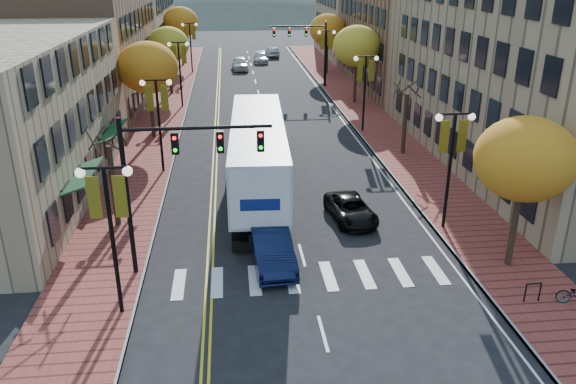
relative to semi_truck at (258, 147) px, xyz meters
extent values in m
plane|color=black|center=(1.52, -12.64, -2.60)|extent=(200.00, 200.00, 0.00)
cube|color=brown|center=(-7.48, 19.86, -2.52)|extent=(4.00, 85.00, 0.15)
cube|color=brown|center=(10.52, 19.86, -2.52)|extent=(4.00, 85.00, 0.15)
cube|color=brown|center=(-15.48, 23.36, 2.90)|extent=(12.00, 24.00, 11.00)
cube|color=#9E8966|center=(-15.48, 48.36, 2.15)|extent=(12.00, 26.00, 9.50)
cube|color=#997F5B|center=(20.02, 3.36, 4.90)|extent=(15.00, 28.00, 15.00)
cube|color=brown|center=(20.02, 29.36, 2.40)|extent=(15.00, 24.00, 10.00)
cube|color=#9E8966|center=(20.02, 51.36, 2.90)|extent=(15.00, 20.00, 11.00)
cylinder|color=#382619|center=(-7.48, -4.64, -0.35)|extent=(0.28, 0.28, 4.20)
cylinder|color=#382619|center=(-7.48, 11.36, 0.00)|extent=(0.28, 0.28, 4.90)
ellipsoid|color=orange|center=(-7.48, 11.36, 2.86)|extent=(4.48, 4.48, 3.81)
cylinder|color=#382619|center=(-7.48, 27.36, -0.17)|extent=(0.28, 0.28, 4.55)
ellipsoid|color=yellow|center=(-7.48, 27.36, 2.47)|extent=(4.16, 4.16, 3.54)
cylinder|color=#382619|center=(-7.48, 45.36, 0.07)|extent=(0.28, 0.28, 5.04)
ellipsoid|color=orange|center=(-7.48, 45.36, 3.02)|extent=(4.61, 4.61, 3.92)
cylinder|color=#382619|center=(10.52, -10.64, -0.17)|extent=(0.28, 0.28, 4.55)
ellipsoid|color=orange|center=(10.52, -10.64, 2.47)|extent=(4.16, 4.16, 3.54)
cylinder|color=#382619|center=(10.52, 5.36, -0.35)|extent=(0.28, 0.28, 4.20)
cylinder|color=#382619|center=(10.52, 21.36, 0.00)|extent=(0.28, 0.28, 4.90)
ellipsoid|color=yellow|center=(10.52, 21.36, 2.86)|extent=(4.48, 4.48, 3.81)
cylinder|color=#382619|center=(10.52, 37.36, -0.07)|extent=(0.28, 0.28, 4.76)
ellipsoid|color=orange|center=(10.52, 37.36, 2.70)|extent=(4.35, 4.35, 3.70)
cylinder|color=black|center=(-5.98, -12.64, 0.40)|extent=(0.16, 0.16, 6.00)
cylinder|color=black|center=(-5.98, -12.64, 3.40)|extent=(1.60, 0.10, 0.10)
sphere|color=#FFF2CC|center=(-6.78, -12.64, 3.25)|extent=(0.36, 0.36, 0.36)
sphere|color=#FFF2CC|center=(-5.18, -12.64, 3.25)|extent=(0.36, 0.36, 0.36)
cube|color=gold|center=(-6.43, -12.64, 2.30)|extent=(0.45, 0.03, 1.60)
cube|color=gold|center=(-5.53, -12.64, 2.30)|extent=(0.45, 0.03, 1.60)
cylinder|color=black|center=(-5.98, 3.36, 0.40)|extent=(0.16, 0.16, 6.00)
cylinder|color=black|center=(-5.98, 3.36, 3.40)|extent=(1.60, 0.10, 0.10)
sphere|color=#FFF2CC|center=(-6.78, 3.36, 3.25)|extent=(0.36, 0.36, 0.36)
sphere|color=#FFF2CC|center=(-5.18, 3.36, 3.25)|extent=(0.36, 0.36, 0.36)
cube|color=gold|center=(-6.43, 3.36, 2.30)|extent=(0.45, 0.03, 1.60)
cube|color=gold|center=(-5.53, 3.36, 2.30)|extent=(0.45, 0.03, 1.60)
cylinder|color=black|center=(-5.98, 21.36, 0.40)|extent=(0.16, 0.16, 6.00)
cylinder|color=black|center=(-5.98, 21.36, 3.40)|extent=(1.60, 0.10, 0.10)
sphere|color=#FFF2CC|center=(-6.78, 21.36, 3.25)|extent=(0.36, 0.36, 0.36)
sphere|color=#FFF2CC|center=(-5.18, 21.36, 3.25)|extent=(0.36, 0.36, 0.36)
cube|color=gold|center=(-6.43, 21.36, 2.30)|extent=(0.45, 0.03, 1.60)
cube|color=gold|center=(-5.53, 21.36, 2.30)|extent=(0.45, 0.03, 1.60)
cylinder|color=black|center=(-5.98, 39.36, 0.40)|extent=(0.16, 0.16, 6.00)
cylinder|color=black|center=(-5.98, 39.36, 3.40)|extent=(1.60, 0.10, 0.10)
sphere|color=#FFF2CC|center=(-6.78, 39.36, 3.25)|extent=(0.36, 0.36, 0.36)
sphere|color=#FFF2CC|center=(-5.18, 39.36, 3.25)|extent=(0.36, 0.36, 0.36)
cube|color=gold|center=(-6.43, 39.36, 2.30)|extent=(0.45, 0.03, 1.60)
cube|color=gold|center=(-5.53, 39.36, 2.30)|extent=(0.45, 0.03, 1.60)
cylinder|color=black|center=(9.02, -6.64, 0.40)|extent=(0.16, 0.16, 6.00)
cylinder|color=black|center=(9.02, -6.64, 3.40)|extent=(1.60, 0.10, 0.10)
sphere|color=#FFF2CC|center=(8.22, -6.64, 3.25)|extent=(0.36, 0.36, 0.36)
sphere|color=#FFF2CC|center=(9.82, -6.64, 3.25)|extent=(0.36, 0.36, 0.36)
cube|color=gold|center=(8.57, -6.64, 2.30)|extent=(0.45, 0.03, 1.60)
cube|color=gold|center=(9.47, -6.64, 2.30)|extent=(0.45, 0.03, 1.60)
cylinder|color=black|center=(9.02, 11.36, 0.40)|extent=(0.16, 0.16, 6.00)
cylinder|color=black|center=(9.02, 11.36, 3.40)|extent=(1.60, 0.10, 0.10)
sphere|color=#FFF2CC|center=(8.22, 11.36, 3.25)|extent=(0.36, 0.36, 0.36)
sphere|color=#FFF2CC|center=(9.82, 11.36, 3.25)|extent=(0.36, 0.36, 0.36)
cube|color=gold|center=(8.57, 11.36, 2.30)|extent=(0.45, 0.03, 1.60)
cube|color=gold|center=(9.47, 11.36, 2.30)|extent=(0.45, 0.03, 1.60)
cylinder|color=black|center=(9.02, 29.36, 0.40)|extent=(0.16, 0.16, 6.00)
cylinder|color=black|center=(9.02, 29.36, 3.40)|extent=(1.60, 0.10, 0.10)
sphere|color=#FFF2CC|center=(8.22, 29.36, 3.25)|extent=(0.36, 0.36, 0.36)
sphere|color=#FFF2CC|center=(9.82, 29.36, 3.25)|extent=(0.36, 0.36, 0.36)
cube|color=gold|center=(8.57, 29.36, 2.30)|extent=(0.45, 0.03, 1.60)
cube|color=gold|center=(9.47, 29.36, 2.30)|extent=(0.45, 0.03, 1.60)
cylinder|color=black|center=(-5.88, -9.64, 0.90)|extent=(0.20, 0.20, 7.00)
cylinder|color=black|center=(-2.88, -9.64, 3.90)|extent=(6.00, 0.14, 0.14)
cube|color=black|center=(-3.78, -9.64, 3.30)|extent=(0.30, 0.25, 0.90)
sphere|color=#FF0C0C|center=(-3.78, -9.78, 3.55)|extent=(0.16, 0.16, 0.16)
cube|color=black|center=(-1.98, -9.64, 3.30)|extent=(0.30, 0.25, 0.90)
sphere|color=#FF0C0C|center=(-1.98, -9.78, 3.55)|extent=(0.16, 0.16, 0.16)
cube|color=black|center=(-0.36, -9.64, 3.30)|extent=(0.30, 0.25, 0.90)
sphere|color=#FF0C0C|center=(-0.36, -9.78, 3.55)|extent=(0.16, 0.16, 0.16)
cylinder|color=black|center=(8.92, 29.36, 0.90)|extent=(0.20, 0.20, 7.00)
cylinder|color=black|center=(5.92, 29.36, 3.90)|extent=(6.00, 0.14, 0.14)
cube|color=black|center=(6.82, 29.36, 3.30)|extent=(0.30, 0.25, 0.90)
sphere|color=#FF0C0C|center=(6.82, 29.22, 3.55)|extent=(0.16, 0.16, 0.16)
cube|color=black|center=(5.02, 29.36, 3.30)|extent=(0.30, 0.25, 0.90)
sphere|color=#FF0C0C|center=(5.02, 29.22, 3.55)|extent=(0.16, 0.16, 0.16)
cube|color=black|center=(3.40, 29.36, 3.30)|extent=(0.30, 0.25, 0.90)
sphere|color=#FF0C0C|center=(3.40, 29.22, 3.55)|extent=(0.16, 0.16, 0.16)
cube|color=black|center=(-0.06, -1.42, -1.65)|extent=(1.74, 14.49, 0.39)
cube|color=silver|center=(-0.06, -1.42, 0.29)|extent=(3.52, 14.57, 3.11)
cube|color=black|center=(0.32, 7.47, -0.76)|extent=(2.92, 3.45, 2.78)
cylinder|color=black|center=(-1.48, -7.15, -2.04)|extent=(0.44, 1.13, 1.11)
cylinder|color=black|center=(0.85, -7.25, -2.04)|extent=(0.44, 1.13, 1.11)
cylinder|color=black|center=(-1.42, -5.82, -2.04)|extent=(0.44, 1.13, 1.11)
cylinder|color=black|center=(0.91, -5.92, -2.04)|extent=(0.44, 1.13, 1.11)
cylinder|color=black|center=(-0.90, 6.18, -2.04)|extent=(0.44, 1.13, 1.11)
cylinder|color=black|center=(1.43, 6.08, -2.04)|extent=(0.44, 1.13, 1.11)
cylinder|color=black|center=(-0.79, 8.63, -2.04)|extent=(0.44, 1.13, 1.11)
cylinder|color=black|center=(1.54, 8.53, -2.04)|extent=(0.44, 1.13, 1.11)
imported|color=black|center=(0.06, -9.24, -1.80)|extent=(2.02, 4.98, 1.61)
imported|color=black|center=(4.57, -5.01, -2.00)|extent=(2.45, 4.49, 1.19)
imported|color=silver|center=(-0.03, 41.30, -1.78)|extent=(2.15, 4.92, 1.65)
imported|color=#B4B4BC|center=(3.00, 46.89, -1.93)|extent=(1.98, 4.66, 1.34)
imported|color=#99989F|center=(4.98, 51.91, -1.92)|extent=(1.81, 4.26, 1.37)
camera|label=1|loc=(-1.54, -31.47, 9.91)|focal=35.00mm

